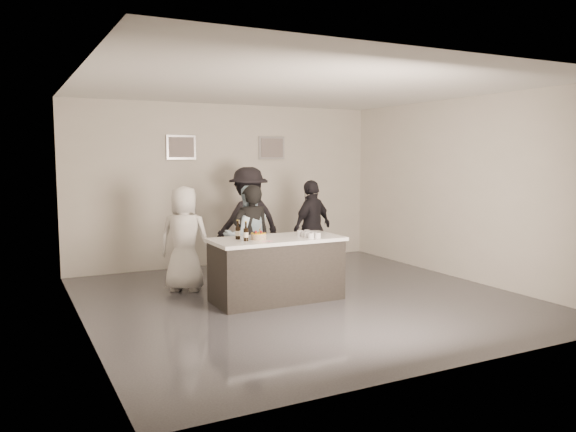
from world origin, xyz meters
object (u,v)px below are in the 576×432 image
object	(u,v)px
person_main_black	(251,238)
person_guest_back	(248,221)
beer_bottle_b	(246,231)
cake	(259,237)
bar_counter	(277,269)
person_main_blue	(248,237)
person_guest_right	(312,227)
person_guest_left	(185,239)
beer_bottle_a	(238,230)

from	to	relation	value
person_main_black	person_guest_back	size ratio (longest dim) A/B	0.87
beer_bottle_b	person_guest_back	world-z (taller)	person_guest_back
cake	person_guest_back	world-z (taller)	person_guest_back
bar_counter	person_main_black	xyz separation A→B (m)	(-0.08, 0.72, 0.36)
person_main_black	person_main_blue	xyz separation A→B (m)	(0.01, 0.15, -0.01)
person_guest_right	person_guest_back	bearing A→B (deg)	-55.92
beer_bottle_b	person_main_blue	bearing A→B (deg)	65.68
bar_counter	person_guest_left	distance (m)	1.56
cake	person_main_blue	xyz separation A→B (m)	(0.23, 0.91, -0.14)
bar_counter	person_guest_back	bearing A→B (deg)	78.94
beer_bottle_b	person_main_black	bearing A→B (deg)	62.34
bar_counter	person_main_black	size ratio (longest dim) A/B	1.15
bar_counter	person_main_blue	xyz separation A→B (m)	(-0.07, 0.87, 0.35)
person_guest_right	person_guest_left	bearing A→B (deg)	-20.49
person_main_blue	person_guest_right	xyz separation A→B (m)	(1.39, 0.44, 0.02)
person_guest_left	person_main_black	bearing A→B (deg)	-172.30
beer_bottle_a	person_guest_right	xyz separation A→B (m)	(1.86, 1.20, -0.21)
bar_counter	person_guest_back	size ratio (longest dim) A/B	1.00
bar_counter	beer_bottle_b	world-z (taller)	beer_bottle_b
person_guest_left	beer_bottle_a	bearing A→B (deg)	146.35
person_main_blue	person_guest_right	bearing A→B (deg)	-158.65
person_guest_back	beer_bottle_a	bearing A→B (deg)	55.54
beer_bottle_b	person_main_blue	world-z (taller)	person_main_blue
cake	beer_bottle_a	world-z (taller)	beer_bottle_a
bar_counter	person_main_blue	world-z (taller)	person_main_blue
beer_bottle_a	person_guest_right	distance (m)	2.22
bar_counter	person_guest_right	size ratio (longest dim) A/B	1.14
bar_counter	person_main_black	world-z (taller)	person_main_black
cake	person_guest_right	size ratio (longest dim) A/B	0.13
beer_bottle_a	person_main_black	xyz separation A→B (m)	(0.46, 0.61, -0.22)
person_guest_right	beer_bottle_a	bearing A→B (deg)	8.46
cake	person_guest_back	size ratio (longest dim) A/B	0.11
bar_counter	person_guest_left	xyz separation A→B (m)	(-0.99, 1.15, 0.35)
person_guest_back	person_guest_right	bearing A→B (deg)	141.21
bar_counter	person_guest_left	bearing A→B (deg)	130.88
person_guest_left	person_guest_back	size ratio (longest dim) A/B	0.86
beer_bottle_b	person_main_black	world-z (taller)	person_main_black
cake	person_guest_left	size ratio (longest dim) A/B	0.13
beer_bottle_b	person_guest_left	world-z (taller)	person_guest_left
beer_bottle_a	person_guest_right	bearing A→B (deg)	32.85
beer_bottle_a	beer_bottle_b	bearing A→B (deg)	-78.20
beer_bottle_b	person_guest_back	size ratio (longest dim) A/B	0.14
person_main_blue	person_guest_left	bearing A→B (deg)	-13.02
beer_bottle_b	person_main_black	distance (m)	0.94
person_guest_right	person_guest_back	distance (m)	1.11
bar_counter	beer_bottle_b	xyz separation A→B (m)	(-0.51, -0.09, 0.58)
beer_bottle_a	person_guest_left	distance (m)	1.16
beer_bottle_a	person_guest_left	xyz separation A→B (m)	(-0.45, 1.04, -0.23)
beer_bottle_a	person_main_blue	bearing A→B (deg)	58.21
beer_bottle_a	person_main_blue	distance (m)	0.93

